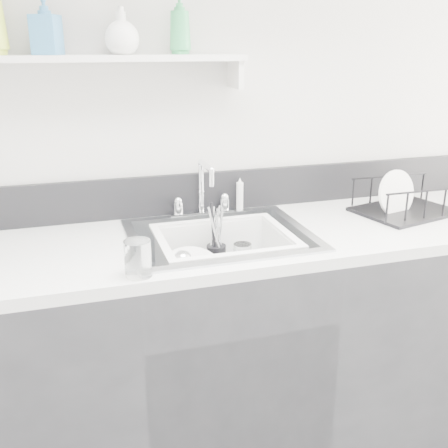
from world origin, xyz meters
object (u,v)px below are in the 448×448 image
object	(u,v)px
sink	(220,259)
wash_tub	(224,258)
counter_run	(220,348)
dish_rack	(406,197)

from	to	relation	value
sink	wash_tub	size ratio (longest dim) A/B	1.35
counter_run	wash_tub	xyz separation A→B (m)	(0.01, -0.03, 0.38)
wash_tub	dish_rack	xyz separation A→B (m)	(0.78, 0.07, 0.14)
sink	counter_run	bearing A→B (deg)	0.00
counter_run	dish_rack	size ratio (longest dim) A/B	8.54
wash_tub	dish_rack	size ratio (longest dim) A/B	1.26
counter_run	sink	world-z (taller)	sink
sink	dish_rack	bearing A→B (deg)	3.07
sink	dish_rack	xyz separation A→B (m)	(0.79, 0.04, 0.16)
counter_run	dish_rack	world-z (taller)	dish_rack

